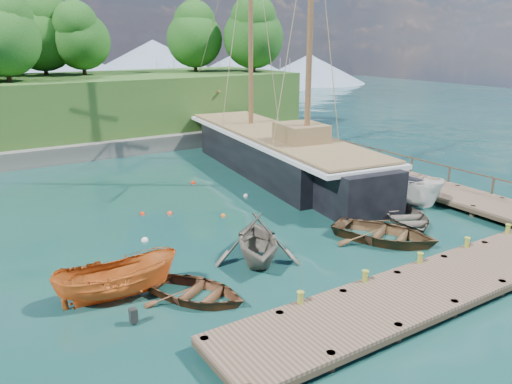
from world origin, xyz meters
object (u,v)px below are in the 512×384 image
Objects in this scene: rowboat_0 at (197,299)px; rowboat_2 at (384,241)px; motorboat_orange at (119,299)px; schooner at (276,155)px; rowboat_1 at (257,261)px; rowboat_3 at (407,223)px; cabin_boat_white at (403,202)px.

rowboat_0 is 9.97m from rowboat_2.
motorboat_orange is at bearing 145.98° from rowboat_2.
motorboat_orange reaches higher than rowboat_2.
rowboat_2 is 12.49m from motorboat_orange.
rowboat_2 is at bearing -95.09° from schooner.
rowboat_1 reaches higher than rowboat_3.
rowboat_2 is at bearing -88.80° from motorboat_orange.
motorboat_orange is at bearing -152.76° from rowboat_1.
schooner is (15.36, 12.16, 1.22)m from motorboat_orange.
cabin_boat_white reaches higher than rowboat_3.
motorboat_orange is (-2.45, 1.55, 0.00)m from rowboat_0.
rowboat_1 is at bearing -8.31° from rowboat_0.
motorboat_orange is at bearing -171.77° from cabin_boat_white.
rowboat_1 is at bearing 139.85° from rowboat_2.
rowboat_2 reaches higher than rowboat_0.
schooner is at bearing 79.44° from rowboat_1.
rowboat_3 is 0.93× the size of motorboat_orange.
rowboat_0 is 15.81m from cabin_boat_white.
rowboat_3 is at bearing -83.62° from motorboat_orange.
rowboat_1 reaches higher than rowboat_0.
schooner is at bearing 49.73° from rowboat_2.
rowboat_0 is at bearing -145.76° from rowboat_3.
rowboat_3 is 15.20m from motorboat_orange.
rowboat_3 reaches higher than rowboat_0.
rowboat_0 is at bearing -126.07° from schooner.
motorboat_orange reaches higher than rowboat_3.
rowboat_1 is at bearing -82.32° from motorboat_orange.
cabin_boat_white is (15.33, 3.86, 0.00)m from rowboat_0.
cabin_boat_white is at bearing -17.70° from rowboat_0.
cabin_boat_white is 0.18× the size of schooner.
cabin_boat_white is at bearing 6.15° from rowboat_2.
rowboat_3 is 0.78× the size of cabin_boat_white.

